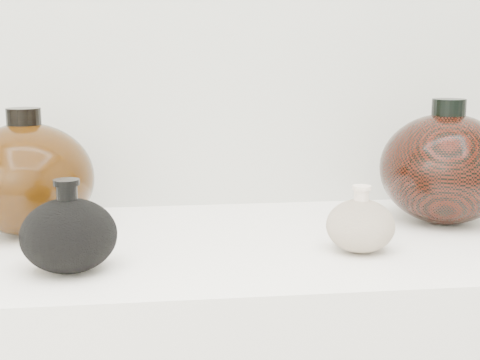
{
  "coord_description": "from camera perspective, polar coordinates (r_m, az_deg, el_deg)",
  "views": [
    {
      "loc": [
        -0.08,
        -0.05,
        1.19
      ],
      "look_at": [
        0.04,
        0.92,
        1.0
      ],
      "focal_mm": 50.0,
      "sensor_mm": 36.0,
      "label": 1
    }
  ],
  "objects": [
    {
      "name": "left_round_pot",
      "position": [
        1.12,
        -17.69,
        0.15
      ],
      "size": [
        0.27,
        0.27,
        0.2
      ],
      "color": "black",
      "rests_on": "display_counter"
    },
    {
      "name": "black_gourd_vase",
      "position": [
        0.92,
        -14.4,
        -4.53
      ],
      "size": [
        0.14,
        0.14,
        0.13
      ],
      "color": "black",
      "rests_on": "display_counter"
    },
    {
      "name": "right_round_pot",
      "position": [
        1.19,
        17.12,
        0.99
      ],
      "size": [
        0.29,
        0.29,
        0.21
      ],
      "color": "black",
      "rests_on": "display_counter"
    },
    {
      "name": "cream_gourd_vase",
      "position": [
        0.99,
        10.24,
        -3.81
      ],
      "size": [
        0.12,
        0.12,
        0.1
      ],
      "color": "beige",
      "rests_on": "display_counter"
    }
  ]
}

